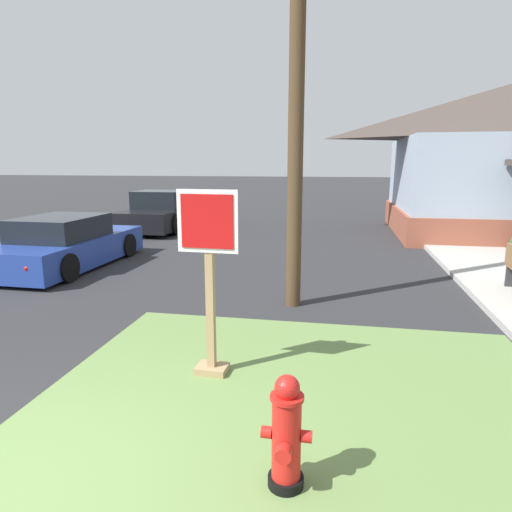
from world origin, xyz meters
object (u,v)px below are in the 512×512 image
(manhole_cover, at_px, (120,363))
(parked_sedan_blue, at_px, (66,245))
(fire_hydrant, at_px, (286,435))
(stop_sign, at_px, (210,289))
(pickup_truck_black, at_px, (167,212))
(utility_pole, at_px, (298,20))

(manhole_cover, bearing_deg, parked_sedan_blue, 128.62)
(fire_hydrant, distance_m, parked_sedan_blue, 9.07)
(stop_sign, bearing_deg, parked_sedan_blue, 135.69)
(parked_sedan_blue, bearing_deg, pickup_truck_black, 90.50)
(fire_hydrant, height_order, stop_sign, stop_sign)
(fire_hydrant, xyz_separation_m, parked_sedan_blue, (-6.15, 6.66, 0.04))
(manhole_cover, height_order, utility_pole, utility_pole)
(fire_hydrant, xyz_separation_m, utility_pole, (-0.44, 4.69, 4.19))
(manhole_cover, distance_m, parked_sedan_blue, 6.11)
(pickup_truck_black, bearing_deg, manhole_cover, -71.32)
(parked_sedan_blue, xyz_separation_m, utility_pole, (5.71, -1.97, 4.15))
(parked_sedan_blue, height_order, utility_pole, utility_pole)
(fire_hydrant, xyz_separation_m, pickup_truck_black, (-6.21, 13.32, 0.11))
(parked_sedan_blue, bearing_deg, manhole_cover, -51.38)
(fire_hydrant, height_order, parked_sedan_blue, parked_sedan_blue)
(stop_sign, relative_size, manhole_cover, 3.05)
(manhole_cover, xyz_separation_m, parked_sedan_blue, (-3.80, 4.76, 0.53))
(fire_hydrant, distance_m, utility_pole, 6.30)
(utility_pole, bearing_deg, manhole_cover, -124.42)
(parked_sedan_blue, relative_size, pickup_truck_black, 0.80)
(fire_hydrant, height_order, utility_pole, utility_pole)
(stop_sign, bearing_deg, utility_pole, 77.83)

